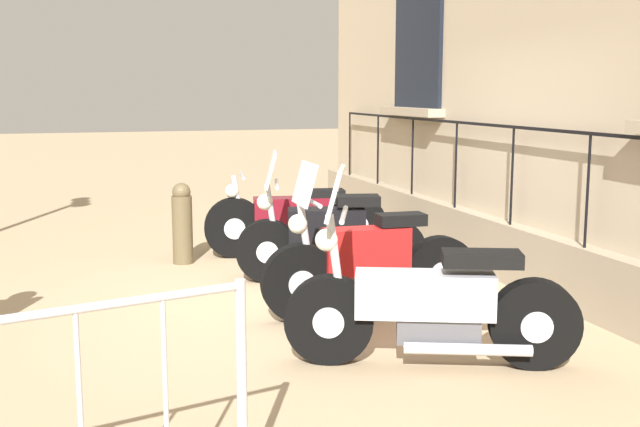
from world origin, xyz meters
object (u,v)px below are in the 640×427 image
motorcycle_red (369,265)px  motorcycle_silver (428,307)px  motorcycle_black (329,239)px  crowd_barrier (34,424)px  bollard (182,223)px  motorcycle_maroon (296,220)px

motorcycle_red → motorcycle_silver: bearing=88.4°
motorcycle_black → motorcycle_silver: size_ratio=0.97×
motorcycle_black → crowd_barrier: motorcycle_black is taller
crowd_barrier → bollard: crowd_barrier is taller
motorcycle_maroon → bollard: (1.31, 0.03, 0.04)m
motorcycle_silver → bollard: size_ratio=2.18×
motorcycle_maroon → motorcycle_black: size_ratio=1.12×
motorcycle_red → bollard: size_ratio=2.12×
motorcycle_black → motorcycle_silver: 2.54m
crowd_barrier → bollard: 5.48m
motorcycle_black → bollard: 1.80m
motorcycle_red → motorcycle_silver: (0.04, 1.25, -0.02)m
motorcycle_maroon → motorcycle_black: (0.01, 1.27, 0.02)m
motorcycle_red → crowd_barrier: (2.54, 2.80, 0.12)m
crowd_barrier → motorcycle_red: bearing=-132.2°
motorcycle_maroon → crowd_barrier: 5.96m
motorcycle_silver → bollard: motorcycle_silver is taller
motorcycle_maroon → motorcycle_silver: 3.81m
motorcycle_maroon → motorcycle_black: motorcycle_black is taller
motorcycle_red → crowd_barrier: bearing=47.8°
motorcycle_black → crowd_barrier: 4.85m
motorcycle_maroon → motorcycle_black: 1.27m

